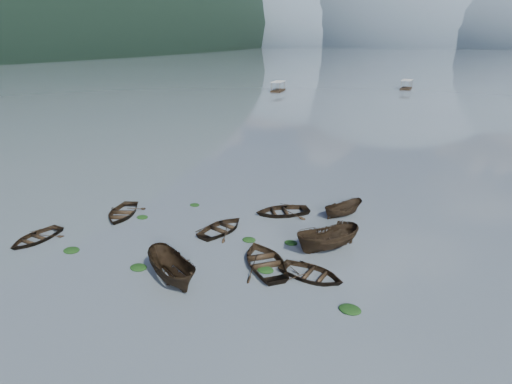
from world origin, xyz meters
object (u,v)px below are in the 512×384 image
at_px(rowboat_0, 36,240).
at_px(rowboat_3, 265,265).
at_px(pontoon_centre, 406,89).
at_px(pontoon_left, 278,91).

relative_size(rowboat_0, rowboat_3, 0.80).
bearing_deg(pontoon_centre, pontoon_left, -145.12).
height_order(rowboat_0, rowboat_3, rowboat_3).
xyz_separation_m(rowboat_3, pontoon_left, (-31.00, 87.52, 0.00)).
relative_size(rowboat_3, pontoon_centre, 0.76).
height_order(pontoon_left, pontoon_centre, pontoon_left).
distance_m(rowboat_0, pontoon_left, 91.94).
height_order(rowboat_0, pontoon_left, pontoon_left).
relative_size(pontoon_left, pontoon_centre, 1.03).
distance_m(rowboat_0, rowboat_3, 17.12).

